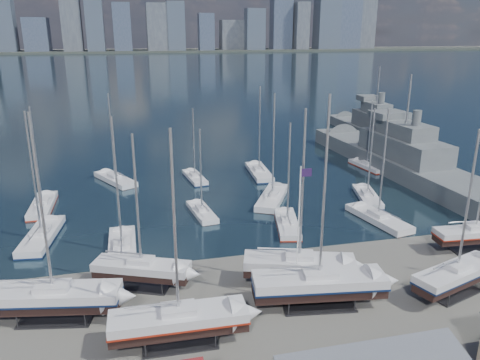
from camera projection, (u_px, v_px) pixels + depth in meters
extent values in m
plane|color=#605E59|center=(299.00, 300.00, 43.04)|extent=(1400.00, 1400.00, 0.00)
cube|color=#1A2E3D|center=(146.00, 67.00, 330.53)|extent=(1400.00, 600.00, 0.40)
cube|color=#2D332D|center=(137.00, 51.00, 571.24)|extent=(1400.00, 80.00, 2.20)
cube|color=#3D4756|center=(6.00, 26.00, 523.95)|extent=(19.55, 21.83, 55.97)
cube|color=#475166|center=(37.00, 34.00, 539.41)|extent=(26.03, 30.49, 37.14)
cube|color=#595E66|center=(70.00, 11.00, 529.88)|extent=(21.60, 16.58, 87.63)
cube|color=#3D4756|center=(95.00, 21.00, 539.88)|extent=(19.42, 28.42, 67.60)
cube|color=#475166|center=(122.00, 27.00, 551.61)|extent=(20.24, 23.80, 54.09)
cube|color=#595E66|center=(157.00, 27.00, 557.62)|extent=(24.62, 19.72, 54.00)
cube|color=#3D4756|center=(176.00, 26.00, 560.50)|extent=(20.75, 17.93, 55.97)
cube|color=#475166|center=(206.00, 32.00, 568.95)|extent=(18.36, 16.25, 43.03)
cube|color=#595E66|center=(232.00, 35.00, 595.58)|extent=(28.49, 22.03, 35.69)
cube|color=#3D4756|center=(255.00, 29.00, 582.69)|extent=(23.34, 17.87, 49.11)
cube|color=#475166|center=(281.00, 18.00, 601.07)|extent=(25.35, 19.79, 75.95)
cube|color=#595E66|center=(300.00, 26.00, 602.97)|extent=(17.00, 27.45, 57.67)
cube|color=#3D4756|center=(328.00, 6.00, 603.78)|extent=(29.28, 24.05, 106.04)
cube|color=#475166|center=(346.00, 20.00, 624.41)|extent=(30.82, 28.37, 74.41)
cube|color=#595E66|center=(366.00, 19.00, 632.24)|extent=(21.74, 17.03, 77.48)
cube|color=#2D2D33|center=(57.00, 319.00, 40.11)|extent=(6.49, 3.86, 0.16)
cube|color=black|center=(55.00, 303.00, 39.64)|extent=(11.36, 4.62, 0.89)
cube|color=silver|center=(53.00, 293.00, 39.37)|extent=(11.44, 5.07, 0.89)
cube|color=#0C1B3F|center=(54.00, 298.00, 39.49)|extent=(11.56, 5.12, 0.18)
cube|color=silver|center=(52.00, 286.00, 39.16)|extent=(3.06, 2.33, 0.50)
cylinder|color=#B2B2B7|center=(41.00, 206.00, 36.98)|extent=(0.22, 0.22, 14.94)
cube|color=#2D2D33|center=(180.00, 343.00, 36.97)|extent=(5.94, 2.83, 0.16)
cube|color=black|center=(179.00, 326.00, 36.50)|extent=(10.74, 2.79, 0.86)
cube|color=silver|center=(179.00, 317.00, 36.24)|extent=(10.75, 3.24, 0.86)
cube|color=maroon|center=(179.00, 321.00, 36.36)|extent=(10.86, 3.27, 0.17)
cube|color=silver|center=(178.00, 309.00, 36.03)|extent=(2.71, 1.86, 0.50)
cylinder|color=#B2B2B7|center=(175.00, 226.00, 33.93)|extent=(0.22, 0.22, 14.43)
cube|color=#2D2D33|center=(143.00, 287.00, 45.12)|extent=(5.58, 4.14, 0.16)
cube|color=black|center=(142.00, 273.00, 44.67)|extent=(9.35, 5.65, 0.74)
cube|color=silver|center=(141.00, 266.00, 44.44)|extent=(9.51, 6.01, 0.74)
cube|color=silver|center=(141.00, 260.00, 44.26)|extent=(2.73, 2.33, 0.50)
cylinder|color=#B2B2B7|center=(137.00, 201.00, 42.45)|extent=(0.22, 0.22, 12.46)
cube|color=#2D2D33|center=(318.00, 305.00, 42.14)|extent=(6.82, 3.82, 0.16)
cube|color=black|center=(319.00, 289.00, 41.66)|extent=(12.04, 4.38, 0.94)
cube|color=silver|center=(319.00, 280.00, 41.38)|extent=(12.11, 4.87, 0.94)
cube|color=#0C1B3F|center=(319.00, 284.00, 41.51)|extent=(12.23, 4.92, 0.19)
cube|color=silver|center=(320.00, 273.00, 41.16)|extent=(3.18, 2.36, 0.50)
cylinder|color=#B2B2B7|center=(324.00, 190.00, 38.83)|extent=(0.22, 0.22, 15.89)
cube|color=#2D2D33|center=(298.00, 284.00, 45.65)|extent=(6.38, 4.29, 0.16)
cube|color=black|center=(299.00, 270.00, 45.18)|extent=(10.91, 5.56, 0.85)
cube|color=silver|center=(299.00, 262.00, 44.93)|extent=(11.04, 5.99, 0.85)
cube|color=silver|center=(300.00, 255.00, 44.72)|extent=(3.07, 2.49, 0.50)
cylinder|color=#B2B2B7|center=(303.00, 187.00, 42.63)|extent=(0.22, 0.22, 14.36)
cube|color=#2D2D33|center=(454.00, 293.00, 44.05)|extent=(5.80, 3.96, 0.16)
cube|color=black|center=(456.00, 279.00, 43.59)|extent=(9.89, 5.18, 0.77)
cube|color=silver|center=(457.00, 271.00, 43.36)|extent=(10.02, 5.57, 0.77)
cube|color=#0C1B3F|center=(457.00, 275.00, 43.46)|extent=(10.12, 5.62, 0.15)
cube|color=silver|center=(458.00, 265.00, 43.16)|extent=(2.80, 2.29, 0.50)
cylinder|color=#B2B2B7|center=(468.00, 202.00, 41.27)|extent=(0.22, 0.22, 13.03)
cube|color=#2D2D33|center=(472.00, 249.00, 52.89)|extent=(5.14, 2.65, 0.16)
cube|color=black|center=(474.00, 237.00, 52.44)|extent=(9.19, 2.83, 0.72)
cube|color=silver|center=(475.00, 231.00, 52.22)|extent=(9.22, 3.21, 0.72)
cube|color=maroon|center=(475.00, 234.00, 52.32)|extent=(9.31, 3.24, 0.14)
cube|color=silver|center=(476.00, 226.00, 52.04)|extent=(2.37, 1.69, 0.50)
cube|color=black|center=(43.00, 242.00, 55.56)|extent=(3.80, 10.88, 0.85)
cube|color=silver|center=(42.00, 236.00, 55.30)|extent=(4.25, 10.93, 0.85)
cube|color=#0C1B3F|center=(42.00, 239.00, 55.42)|extent=(4.29, 11.04, 0.17)
cube|color=silver|center=(41.00, 230.00, 55.10)|extent=(2.10, 2.86, 0.50)
cylinder|color=#B2B2B7|center=(33.00, 174.00, 53.00)|extent=(0.22, 0.22, 14.38)
cube|color=black|center=(43.00, 210.00, 65.37)|extent=(2.39, 9.91, 0.79)
cube|color=silver|center=(43.00, 205.00, 65.13)|extent=(2.81, 9.91, 0.79)
cube|color=maroon|center=(43.00, 208.00, 65.24)|extent=(2.84, 10.01, 0.16)
cube|color=silver|center=(42.00, 201.00, 64.94)|extent=(1.67, 2.48, 0.50)
cylinder|color=#B2B2B7|center=(36.00, 156.00, 62.99)|extent=(0.22, 0.22, 13.36)
cube|color=black|center=(116.00, 184.00, 76.88)|extent=(6.82, 10.03, 0.81)
cube|color=silver|center=(115.00, 179.00, 76.63)|extent=(7.19, 10.23, 0.81)
cube|color=silver|center=(115.00, 175.00, 76.44)|extent=(2.67, 3.02, 0.50)
cylinder|color=#B2B2B7|center=(112.00, 136.00, 74.46)|extent=(0.22, 0.22, 13.60)
cube|color=black|center=(123.00, 255.00, 52.32)|extent=(2.54, 10.64, 0.85)
cube|color=silver|center=(122.00, 248.00, 52.06)|extent=(2.99, 10.64, 0.85)
cube|color=#0C1B3F|center=(123.00, 251.00, 52.18)|extent=(3.02, 10.75, 0.17)
cube|color=silver|center=(122.00, 243.00, 51.85)|extent=(1.79, 2.66, 0.50)
cylinder|color=#B2B2B7|center=(117.00, 183.00, 49.76)|extent=(0.22, 0.22, 14.36)
cube|color=black|center=(202.00, 216.00, 63.16)|extent=(2.98, 8.33, 0.65)
cube|color=silver|center=(202.00, 212.00, 62.96)|extent=(3.32, 8.38, 0.65)
cube|color=silver|center=(202.00, 208.00, 62.79)|extent=(1.62, 2.20, 0.50)
cylinder|color=#B2B2B7|center=(201.00, 170.00, 61.20)|extent=(0.22, 0.22, 11.00)
cube|color=black|center=(195.00, 181.00, 78.08)|extent=(3.01, 8.45, 0.66)
cube|color=silver|center=(195.00, 177.00, 77.88)|extent=(3.36, 8.49, 0.66)
cube|color=#0C1B3F|center=(195.00, 179.00, 77.97)|extent=(3.39, 8.58, 0.13)
cube|color=silver|center=(195.00, 174.00, 77.70)|extent=(1.64, 2.23, 0.50)
cylinder|color=#B2B2B7|center=(194.00, 143.00, 76.09)|extent=(0.22, 0.22, 11.15)
cube|color=black|center=(287.00, 229.00, 59.22)|extent=(4.17, 9.50, 0.74)
cube|color=silver|center=(287.00, 223.00, 58.99)|extent=(4.55, 9.59, 0.74)
cube|color=maroon|center=(287.00, 226.00, 59.10)|extent=(4.59, 9.68, 0.15)
cube|color=silver|center=(287.00, 219.00, 58.81)|extent=(2.02, 2.60, 0.50)
cylinder|color=#B2B2B7|center=(289.00, 173.00, 56.99)|extent=(0.22, 0.22, 12.48)
cube|color=black|center=(272.00, 203.00, 68.32)|extent=(7.38, 10.78, 0.87)
cube|color=silver|center=(272.00, 197.00, 68.05)|extent=(7.79, 11.00, 0.87)
cube|color=silver|center=(272.00, 193.00, 67.85)|extent=(2.88, 3.25, 0.50)
cylinder|color=#B2B2B7|center=(273.00, 145.00, 65.71)|extent=(0.22, 0.22, 14.64)
cube|color=black|center=(259.00, 177.00, 80.76)|extent=(3.08, 10.63, 0.84)
cube|color=silver|center=(259.00, 172.00, 80.51)|extent=(3.52, 10.65, 0.84)
cube|color=#0C1B3F|center=(259.00, 174.00, 80.62)|extent=(3.55, 10.76, 0.17)
cube|color=silver|center=(259.00, 168.00, 80.30)|extent=(1.91, 2.72, 0.50)
cylinder|color=#B2B2B7|center=(260.00, 129.00, 78.24)|extent=(0.22, 0.22, 14.18)
cube|color=black|center=(378.00, 224.00, 60.84)|extent=(4.38, 10.52, 0.82)
cube|color=silver|center=(378.00, 218.00, 60.59)|extent=(4.80, 10.60, 0.82)
cube|color=silver|center=(379.00, 213.00, 60.40)|extent=(2.18, 2.85, 0.50)
cylinder|color=#B2B2B7|center=(383.00, 164.00, 58.38)|extent=(0.22, 0.22, 13.83)
cube|color=black|center=(367.00, 201.00, 69.01)|extent=(4.52, 9.56, 0.74)
cube|color=silver|center=(367.00, 196.00, 68.79)|extent=(4.89, 9.66, 0.74)
cube|color=#0C1B3F|center=(367.00, 198.00, 68.89)|extent=(4.94, 9.76, 0.15)
cube|color=silver|center=(368.00, 192.00, 68.60)|extent=(2.11, 2.65, 0.50)
cylinder|color=#B2B2B7|center=(371.00, 152.00, 66.78)|extent=(0.22, 0.22, 12.57)
cube|color=black|center=(367.00, 169.00, 84.79)|extent=(3.15, 8.63, 0.67)
cube|color=silver|center=(367.00, 166.00, 84.58)|extent=(3.50, 8.68, 0.67)
cube|color=maroon|center=(367.00, 167.00, 84.68)|extent=(3.53, 8.77, 0.13)
cube|color=silver|center=(367.00, 163.00, 84.40)|extent=(1.69, 2.28, 0.50)
cylinder|color=#B2B2B7|center=(370.00, 133.00, 82.76)|extent=(0.22, 0.22, 11.39)
cube|color=#575D60|center=(401.00, 170.00, 81.77)|extent=(10.89, 52.91, 4.73)
cube|color=#575D60|center=(404.00, 147.00, 80.51)|extent=(7.59, 18.70, 3.60)
cube|color=#575D60|center=(406.00, 130.00, 79.60)|extent=(5.54, 10.74, 2.40)
cube|color=#575D60|center=(389.00, 115.00, 83.90)|extent=(6.13, 5.53, 1.20)
cylinder|color=#B2B2B7|center=(409.00, 99.00, 78.03)|extent=(0.30, 0.30, 8.00)
cube|color=#575D60|center=(374.00, 136.00, 108.80)|extent=(7.42, 40.35, 3.62)
cube|color=#575D60|center=(375.00, 121.00, 107.70)|extent=(5.49, 14.19, 3.60)
cube|color=#575D60|center=(376.00, 108.00, 106.80)|extent=(4.06, 8.13, 2.40)
cube|color=#575D60|center=(369.00, 98.00, 110.03)|extent=(4.60, 4.13, 1.20)
cylinder|color=#B2B2B7|center=(378.00, 85.00, 105.23)|extent=(0.30, 0.30, 8.00)
cylinder|color=white|center=(298.00, 232.00, 42.56)|extent=(0.12, 0.12, 12.41)
cube|color=#25133C|center=(306.00, 173.00, 40.99)|extent=(1.03, 0.05, 0.72)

